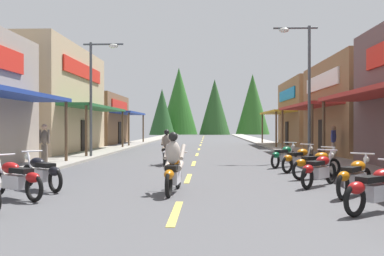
% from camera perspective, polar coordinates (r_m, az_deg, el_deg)
% --- Properties ---
extents(ground, '(10.34, 98.11, 0.10)m').
position_cam_1_polar(ground, '(34.03, 1.06, -2.71)').
color(ground, '#4C4C4F').
extents(sidewalk_left, '(2.27, 98.11, 0.12)m').
position_cam_1_polar(sidewalk_left, '(34.72, -9.42, -2.47)').
color(sidewalk_left, gray).
rests_on(sidewalk_left, ground).
extents(sidewalk_right, '(2.27, 98.11, 0.12)m').
position_cam_1_polar(sidewalk_right, '(34.48, 11.61, -2.49)').
color(sidewalk_right, '#9E9991').
rests_on(sidewalk_right, ground).
extents(centerline_dashes, '(0.16, 72.55, 0.01)m').
position_cam_1_polar(centerline_dashes, '(37.37, 1.16, -2.36)').
color(centerline_dashes, '#E0C64C').
rests_on(centerline_dashes, ground).
extents(storefront_left_middle, '(10.64, 11.09, 6.77)m').
position_cam_1_polar(storefront_left_middle, '(29.77, -22.67, 3.45)').
color(storefront_left_middle, tan).
rests_on(storefront_left_middle, ground).
extents(storefront_left_far, '(10.60, 9.04, 4.57)m').
position_cam_1_polar(storefront_left_far, '(40.13, -15.93, 1.08)').
color(storefront_left_far, brown).
rests_on(storefront_left_far, ground).
extents(storefront_right_middle, '(7.84, 9.62, 5.59)m').
position_cam_1_polar(storefront_right_middle, '(27.14, 23.30, 2.52)').
color(storefront_right_middle, olive).
rests_on(storefront_right_middle, ground).
extents(storefront_right_far, '(10.40, 9.46, 5.62)m').
position_cam_1_polar(storefront_right_far, '(37.85, 19.15, 1.91)').
color(storefront_right_far, olive).
rests_on(storefront_right_far, ground).
extents(streetlamp_left, '(2.14, 0.30, 6.16)m').
position_cam_1_polar(streetlamp_left, '(23.00, -12.76, 6.01)').
color(streetlamp_left, '#474C51').
rests_on(streetlamp_left, ground).
extents(streetlamp_right, '(2.14, 0.30, 6.59)m').
position_cam_1_polar(streetlamp_right, '(21.27, 14.78, 7.11)').
color(streetlamp_right, '#474C51').
rests_on(streetlamp_right, ground).
extents(motorcycle_parked_right_1, '(1.78, 1.36, 1.04)m').
position_cam_1_polar(motorcycle_parked_right_1, '(9.17, 23.77, -7.46)').
color(motorcycle_parked_right_1, black).
rests_on(motorcycle_parked_right_1, ground).
extents(motorcycle_parked_right_2, '(1.44, 1.72, 1.04)m').
position_cam_1_polar(motorcycle_parked_right_2, '(11.07, 21.17, -6.12)').
color(motorcycle_parked_right_2, black).
rests_on(motorcycle_parked_right_2, ground).
extents(motorcycle_parked_right_3, '(1.45, 1.70, 1.04)m').
position_cam_1_polar(motorcycle_parked_right_3, '(12.48, 16.85, -5.40)').
color(motorcycle_parked_right_3, black).
rests_on(motorcycle_parked_right_3, ground).
extents(motorcycle_parked_right_4, '(1.88, 1.20, 1.04)m').
position_cam_1_polar(motorcycle_parked_right_4, '(14.28, 16.51, -4.68)').
color(motorcycle_parked_right_4, black).
rests_on(motorcycle_parked_right_4, ground).
extents(motorcycle_parked_right_5, '(1.62, 1.55, 1.04)m').
position_cam_1_polar(motorcycle_parked_right_5, '(16.26, 14.28, -4.07)').
color(motorcycle_parked_right_5, black).
rests_on(motorcycle_parked_right_5, ground).
extents(motorcycle_parked_right_6, '(1.41, 1.73, 1.04)m').
position_cam_1_polar(motorcycle_parked_right_6, '(17.91, 12.36, -3.67)').
color(motorcycle_parked_right_6, black).
rests_on(motorcycle_parked_right_6, ground).
extents(motorcycle_parked_left_2, '(1.84, 1.26, 1.04)m').
position_cam_1_polar(motorcycle_parked_left_2, '(10.80, -22.76, -6.29)').
color(motorcycle_parked_left_2, black).
rests_on(motorcycle_parked_left_2, ground).
extents(motorcycle_parked_left_3, '(1.69, 1.47, 1.04)m').
position_cam_1_polar(motorcycle_parked_left_3, '(12.05, -19.73, -5.61)').
color(motorcycle_parked_left_3, black).
rests_on(motorcycle_parked_left_3, ground).
extents(rider_cruising_lead, '(0.61, 2.14, 1.57)m').
position_cam_1_polar(rider_cruising_lead, '(10.80, -2.53, -5.38)').
color(rider_cruising_lead, black).
rests_on(rider_cruising_lead, ground).
extents(rider_cruising_trailing, '(0.60, 2.14, 1.57)m').
position_cam_1_polar(rider_cruising_trailing, '(18.66, -3.43, -3.00)').
color(rider_cruising_trailing, black).
rests_on(rider_cruising_trailing, ground).
extents(pedestrian_by_shop, '(0.53, 0.38, 1.81)m').
position_cam_1_polar(pedestrian_by_shop, '(19.55, -19.36, -1.68)').
color(pedestrian_by_shop, '#726659').
rests_on(pedestrian_by_shop, ground).
extents(pedestrian_browsing, '(0.42, 0.49, 1.74)m').
position_cam_1_polar(pedestrian_browsing, '(22.41, 18.64, -1.55)').
color(pedestrian_browsing, '#B2A599').
rests_on(pedestrian_browsing, ground).
extents(treeline_backdrop, '(24.32, 11.64, 13.86)m').
position_cam_1_polar(treeline_backdrop, '(86.41, 1.94, 3.24)').
color(treeline_backdrop, '#234D23').
rests_on(treeline_backdrop, ground).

